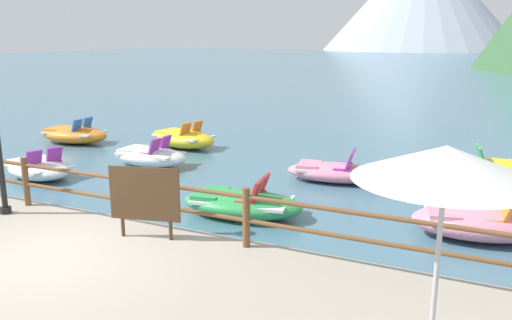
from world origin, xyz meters
The scene contains 12 objects.
ground_plane centered at (0.00, 40.00, 0.00)m, with size 200.00×200.00×0.00m, color #477084.
dock_railing centered at (0.00, 1.55, 0.98)m, with size 23.92×0.12×0.95m.
sign_board centered at (0.76, 1.16, 1.13)m, with size 1.15×0.33×1.19m.
beach_umbrella centered at (5.38, -0.38, 2.45)m, with size 1.70×1.70×2.24m.
pedal_boat_0 centered at (2.07, 7.16, 0.26)m, with size 2.62×1.52×0.83m.
pedal_boat_1 centered at (-3.73, 9.04, 0.31)m, with size 2.67×1.82×0.91m.
pedal_boat_2 centered at (5.60, 4.62, 0.30)m, with size 2.67×1.84×0.89m.
pedal_boat_3 centered at (-3.17, 6.47, 0.29)m, with size 2.27×1.26×0.87m.
pedal_boat_4 centered at (1.14, 3.80, 0.27)m, with size 2.68×1.62×0.85m.
pedal_boat_5 centered at (-7.57, 8.03, 0.30)m, with size 2.62×1.54×0.89m.
pedal_boat_6 centered at (-5.00, 4.16, 0.26)m, with size 2.42×1.88×0.83m.
pedal_boat_7 centered at (5.73, 9.00, 0.30)m, with size 2.49×1.57×0.89m.
Camera 1 is at (5.81, -5.24, 3.59)m, focal length 36.56 mm.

